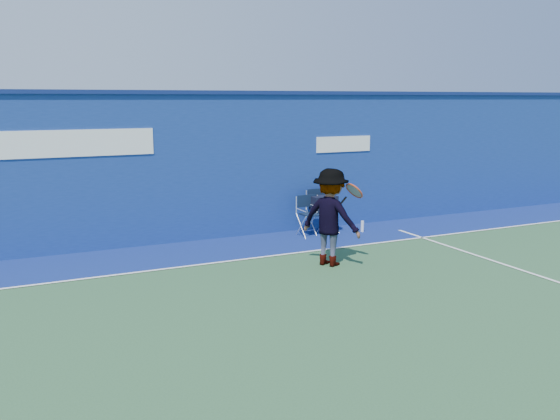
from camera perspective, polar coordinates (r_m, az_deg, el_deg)
name	(u,v)px	position (r m, az deg, el deg)	size (l,w,h in m)	color
ground	(303,322)	(8.00, 2.25, -10.72)	(80.00, 80.00, 0.00)	#2C5230
stadium_wall	(188,166)	(12.37, -8.88, 4.21)	(24.00, 0.50, 3.08)	navy
out_of_bounds_strip	(206,251)	(11.61, -7.11, -3.93)	(24.00, 1.80, 0.01)	navy
court_lines	(284,307)	(8.49, 0.36, -9.32)	(24.00, 12.00, 0.01)	white
directors_chair_left	(311,223)	(12.80, 3.03, -1.28)	(0.51, 0.46, 0.86)	silver
directors_chair_right	(323,215)	(13.09, 4.13, -0.46)	(0.56, 0.51, 0.94)	silver
water_bottle	(362,226)	(13.25, 7.93, -1.58)	(0.07, 0.07, 0.25)	white
tennis_player	(331,217)	(10.45, 4.90, -0.69)	(1.13, 1.28, 1.72)	#EA4738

